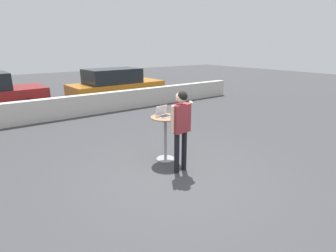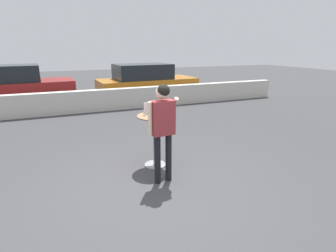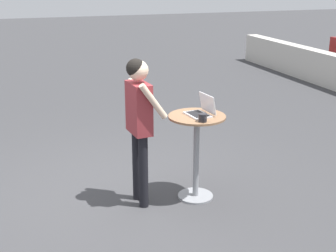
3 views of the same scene
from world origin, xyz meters
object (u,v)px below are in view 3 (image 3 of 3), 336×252
(cafe_table, at_px, (196,144))
(coffee_mug, at_px, (203,118))
(laptop, at_px, (201,110))
(standing_person, at_px, (139,113))

(cafe_table, bearing_deg, coffee_mug, -7.68)
(laptop, bearing_deg, coffee_mug, -19.69)
(laptop, relative_size, standing_person, 0.20)
(laptop, height_order, standing_person, standing_person)
(cafe_table, distance_m, standing_person, 0.80)
(cafe_table, relative_size, coffee_mug, 8.12)
(laptop, bearing_deg, cafe_table, -83.88)
(standing_person, bearing_deg, cafe_table, 82.44)
(laptop, height_order, coffee_mug, laptop)
(cafe_table, xyz_separation_m, standing_person, (-0.09, -0.68, 0.43))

